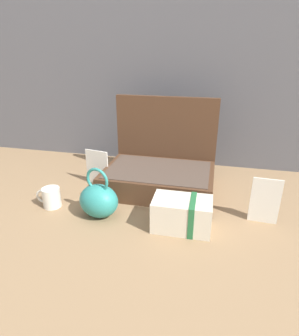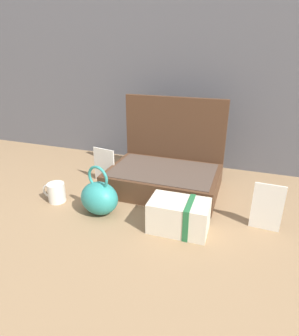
% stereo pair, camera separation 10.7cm
% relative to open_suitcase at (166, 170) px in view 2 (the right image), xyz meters
% --- Properties ---
extents(ground_plane, '(6.00, 6.00, 0.00)m').
position_rel_open_suitcase_xyz_m(ground_plane, '(0.01, -0.22, -0.08)').
color(ground_plane, '#8C6D4C').
extents(back_wall, '(3.20, 0.06, 1.40)m').
position_rel_open_suitcase_xyz_m(back_wall, '(0.01, 0.36, 0.62)').
color(back_wall, '#56565B').
rests_on(back_wall, ground_plane).
extents(open_suitcase, '(0.49, 0.35, 0.40)m').
position_rel_open_suitcase_xyz_m(open_suitcase, '(0.00, 0.00, 0.00)').
color(open_suitcase, '#4C301E').
rests_on(open_suitcase, ground_plane).
extents(teal_pouch_handbag, '(0.18, 0.16, 0.20)m').
position_rel_open_suitcase_xyz_m(teal_pouch_handbag, '(-0.18, -0.31, -0.02)').
color(teal_pouch_handbag, teal).
rests_on(teal_pouch_handbag, ground_plane).
extents(cream_toiletry_bag, '(0.21, 0.13, 0.12)m').
position_rel_open_suitcase_xyz_m(cream_toiletry_bag, '(0.15, -0.31, -0.03)').
color(cream_toiletry_bag, beige).
rests_on(cream_toiletry_bag, ground_plane).
extents(coffee_mug, '(0.11, 0.07, 0.08)m').
position_rel_open_suitcase_xyz_m(coffee_mug, '(-0.40, -0.29, -0.04)').
color(coffee_mug, silver).
rests_on(coffee_mug, ground_plane).
extents(info_card_left, '(0.10, 0.01, 0.18)m').
position_rel_open_suitcase_xyz_m(info_card_left, '(0.43, -0.21, 0.00)').
color(info_card_left, silver).
rests_on(info_card_left, ground_plane).
extents(poster_card_right, '(0.12, 0.03, 0.17)m').
position_rel_open_suitcase_xyz_m(poster_card_right, '(-0.29, -0.04, 0.00)').
color(poster_card_right, white).
rests_on(poster_card_right, ground_plane).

